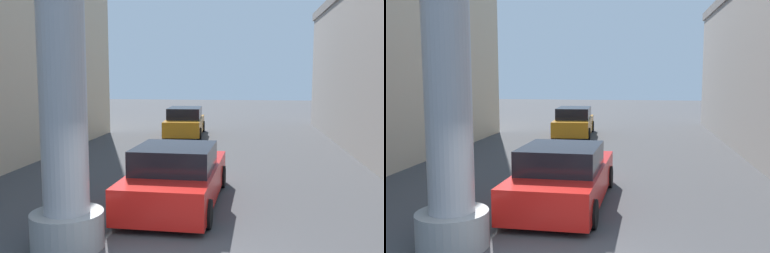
# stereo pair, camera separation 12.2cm
# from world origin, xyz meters

# --- Properties ---
(ground_plane) EXTENTS (87.72, 87.72, 0.00)m
(ground_plane) POSITION_xyz_m (0.00, 10.00, 0.00)
(ground_plane) COLOR #424244
(neon_sign_pole) EXTENTS (3.12, 1.39, 10.52)m
(neon_sign_pole) POSITION_xyz_m (-2.09, 1.47, 4.63)
(neon_sign_pole) COLOR #9E9EA3
(neon_sign_pole) RESTS_ON ground
(car_lead) EXTENTS (2.26, 5.03, 1.56)m
(car_lead) POSITION_xyz_m (-0.49, 4.54, 0.70)
(car_lead) COLOR black
(car_lead) RESTS_ON ground
(car_far) EXTENTS (2.23, 4.81, 1.56)m
(car_far) POSITION_xyz_m (-2.25, 17.31, 0.74)
(car_far) COLOR black
(car_far) RESTS_ON ground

